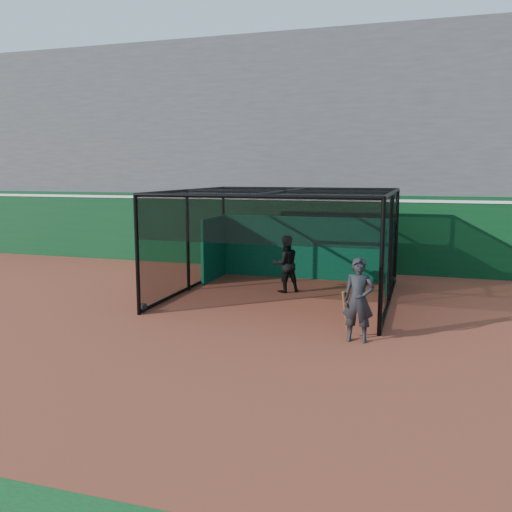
% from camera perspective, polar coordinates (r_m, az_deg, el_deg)
% --- Properties ---
extents(ground, '(120.00, 120.00, 0.00)m').
position_cam_1_polar(ground, '(10.64, -6.04, -8.93)').
color(ground, brown).
rests_on(ground, ground).
extents(outfield_wall, '(50.00, 0.50, 2.50)m').
position_cam_1_polar(outfield_wall, '(18.35, 4.47, 2.69)').
color(outfield_wall, '#093617').
rests_on(outfield_wall, ground).
extents(grandstand, '(50.00, 7.85, 8.95)m').
position_cam_1_polar(grandstand, '(21.97, 6.82, 11.99)').
color(grandstand, '#4C4C4F').
rests_on(grandstand, ground).
extents(batting_cage, '(5.48, 5.58, 2.74)m').
position_cam_1_polar(batting_cage, '(14.04, 2.91, 1.16)').
color(batting_cage, black).
rests_on(batting_cage, ground).
extents(batter, '(0.95, 0.91, 1.55)m').
position_cam_1_polar(batter, '(14.71, 3.13, -0.83)').
color(batter, black).
rests_on(batter, ground).
extents(on_deck_player, '(0.62, 0.42, 1.63)m').
position_cam_1_polar(on_deck_player, '(10.56, 10.73, -4.59)').
color(on_deck_player, black).
rests_on(on_deck_player, ground).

